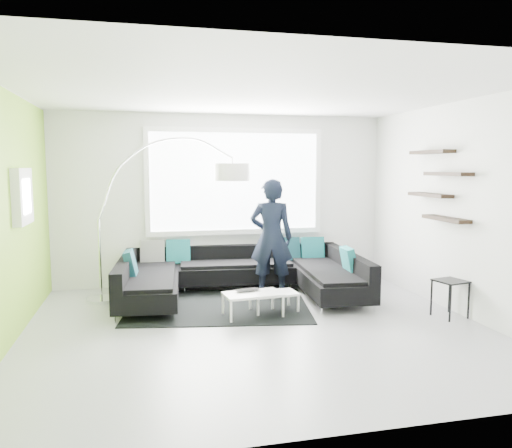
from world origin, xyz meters
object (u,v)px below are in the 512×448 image
at_px(laptop, 249,291).
at_px(side_table, 450,299).
at_px(coffee_table, 264,302).
at_px(arc_lamp, 98,220).
at_px(sectional_sofa, 241,276).
at_px(person, 271,238).

bearing_deg(laptop, side_table, -25.81).
relative_size(coffee_table, arc_lamp, 0.40).
bearing_deg(sectional_sofa, laptop, -89.72).
bearing_deg(side_table, laptop, 165.38).
height_order(arc_lamp, side_table, arc_lamp).
height_order(sectional_sofa, laptop, sectional_sofa).
xyz_separation_m(person, laptop, (-0.56, -0.96, -0.56)).
distance_m(person, laptop, 1.24).
height_order(coffee_table, person, person).
distance_m(sectional_sofa, arc_lamp, 2.21).
bearing_deg(arc_lamp, laptop, -26.17).
height_order(coffee_table, side_table, side_table).
relative_size(arc_lamp, person, 1.35).
distance_m(coffee_table, arc_lamp, 2.65).
bearing_deg(coffee_table, side_table, -22.20).
distance_m(side_table, laptop, 2.61).
bearing_deg(side_table, coffee_table, 163.81).
xyz_separation_m(sectional_sofa, coffee_table, (0.14, -0.87, -0.18)).
distance_m(coffee_table, person, 1.24).
xyz_separation_m(arc_lamp, person, (2.50, -0.20, -0.31)).
height_order(person, laptop, person).
relative_size(person, laptop, 5.00).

